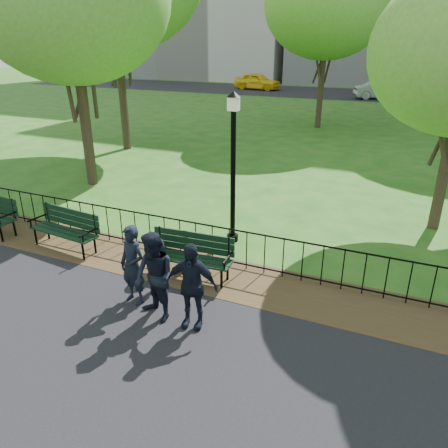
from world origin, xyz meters
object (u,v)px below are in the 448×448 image
at_px(taxi, 257,81).
at_px(sedan_silver, 380,90).
at_px(park_bench_left_a, 66,225).
at_px(park_bench_main, 178,249).
at_px(person_right, 191,286).
at_px(lamppost, 233,164).
at_px(tree_far_c, 328,3).
at_px(person_left, 133,265).
at_px(person_mid, 154,278).

height_order(taxi, sedan_silver, taxi).
bearing_deg(taxi, park_bench_left_a, -161.33).
distance_m(park_bench_main, park_bench_left_a, 3.02).
bearing_deg(person_right, park_bench_main, 116.87).
xyz_separation_m(lamppost, tree_far_c, (-1.41, 15.37, 4.23)).
bearing_deg(person_left, person_right, 3.11).
bearing_deg(person_mid, person_right, 30.51).
distance_m(person_mid, sedan_silver, 32.83).
relative_size(lamppost, sedan_silver, 0.88).
distance_m(person_right, taxi, 37.18).
bearing_deg(person_right, taxi, 98.43).
xyz_separation_m(park_bench_main, person_left, (-0.26, -1.21, 0.16)).
relative_size(park_bench_main, park_bench_left_a, 0.98).
bearing_deg(person_mid, sedan_silver, 113.77).
height_order(tree_far_c, taxi, tree_far_c).
relative_size(park_bench_main, person_right, 1.17).
height_order(person_right, taxi, person_right).
bearing_deg(park_bench_left_a, person_left, -19.43).
bearing_deg(lamppost, person_mid, -89.40).
height_order(tree_far_c, person_right, tree_far_c).
bearing_deg(park_bench_main, tree_far_c, 89.38).
bearing_deg(sedan_silver, tree_far_c, 151.45).
xyz_separation_m(park_bench_left_a, taxi, (-7.59, 33.80, 0.18)).
bearing_deg(person_left, lamppost, 91.57).
xyz_separation_m(person_left, person_right, (1.32, -0.21, 0.01)).
bearing_deg(person_mid, park_bench_main, 129.18).
bearing_deg(person_mid, tree_far_c, 118.76).
relative_size(tree_far_c, person_left, 5.80).
bearing_deg(tree_far_c, park_bench_main, -86.55).
relative_size(tree_far_c, person_mid, 5.47).
distance_m(park_bench_main, person_right, 1.78).
relative_size(person_mid, person_right, 1.04).
height_order(person_mid, sedan_silver, person_mid).
distance_m(park_bench_left_a, person_left, 3.06).
xyz_separation_m(park_bench_main, tree_far_c, (-1.05, 17.38, 5.54)).
bearing_deg(person_left, sedan_silver, 100.60).
bearing_deg(person_left, person_mid, -11.40).
bearing_deg(sedan_silver, lamppost, 158.02).
height_order(person_mid, taxi, person_mid).
xyz_separation_m(lamppost, person_right, (0.70, -3.43, -1.13)).
relative_size(lamppost, taxi, 0.80).
xyz_separation_m(park_bench_main, person_right, (1.06, -1.42, 0.18)).
xyz_separation_m(lamppost, sedan_silver, (0.39, 29.33, -1.25)).
distance_m(tree_far_c, person_left, 19.37).
distance_m(person_left, taxi, 36.58).
height_order(park_bench_left_a, tree_far_c, tree_far_c).
height_order(park_bench_left_a, person_mid, person_mid).
xyz_separation_m(park_bench_main, sedan_silver, (0.74, 31.34, 0.06)).
height_order(park_bench_main, sedan_silver, sedan_silver).
bearing_deg(park_bench_main, person_left, -106.00).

